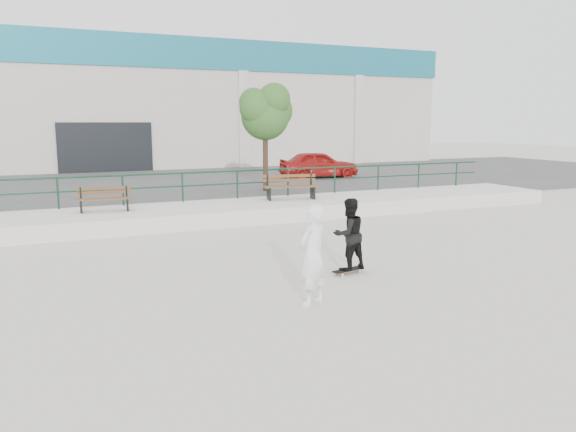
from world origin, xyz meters
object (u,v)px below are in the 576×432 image
skateboard (348,270)px  red_car (319,164)px  bench_right (291,187)px  tree (266,111)px  bench_left (104,199)px  seated_skater (313,255)px  standing_skater (349,234)px

skateboard → red_car: bearing=51.3°
bench_right → tree: tree is taller
bench_left → tree: tree is taller
skateboard → bench_right: bearing=60.5°
tree → seated_skater: size_ratio=2.32×
bench_right → standing_skater: 8.26m
red_car → standing_skater: bearing=165.5°
tree → standing_skater: size_ratio=2.72×
bench_right → standing_skater: size_ratio=1.29×
bench_right → standing_skater: standing_skater is taller
skateboard → standing_skater: standing_skater is taller
skateboard → standing_skater: size_ratio=0.52×
bench_left → standing_skater: standing_skater is taller
red_car → seated_skater: 17.97m
bench_left → tree: 7.68m
bench_left → standing_skater: size_ratio=1.08×
bench_left → seated_skater: seated_skater is taller
bench_left → red_car: size_ratio=0.43×
tree → seated_skater: 13.14m
red_car → seated_skater: (-8.36, -15.90, -0.25)m
bench_left → red_car: red_car is taller
tree → skateboard: tree is taller
red_car → skateboard: (-6.72, -14.38, -1.09)m
red_car → bench_right: bearing=155.8°
seated_skater → bench_left: bearing=-101.3°
red_car → tree: bearing=141.3°
skateboard → standing_skater: 0.80m
bench_right → seated_skater: 10.23m
bench_right → seated_skater: size_ratio=1.10×
red_car → skateboard: size_ratio=4.80×
tree → red_car: size_ratio=1.09×
bench_left → bench_right: bearing=6.8°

